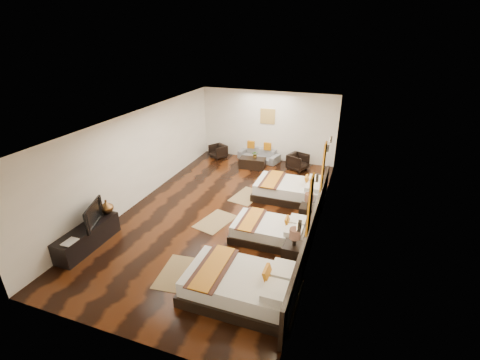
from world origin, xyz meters
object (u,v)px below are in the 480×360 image
at_px(armchair_left, 218,151).
at_px(table_plant, 255,154).
at_px(bed_far, 291,190).
at_px(nightstand_b, 308,212).
at_px(tv, 90,215).
at_px(coffee_table, 252,163).
at_px(book, 65,241).
at_px(armchair_right, 298,162).
at_px(nightstand_a, 294,252).
at_px(sofa, 259,155).
at_px(tv_console, 88,237).
at_px(figurine, 106,206).
at_px(bed_near, 242,286).
at_px(bed_mid, 271,231).

xyz_separation_m(armchair_left, table_plant, (1.79, -0.53, 0.26)).
bearing_deg(bed_far, nightstand_b, -59.54).
height_order(tv, coffee_table, tv).
bearing_deg(book, armchair_right, 61.91).
distance_m(nightstand_a, tv, 5.00).
xyz_separation_m(book, sofa, (2.26, 7.83, -0.32)).
relative_size(bed_far, sofa, 1.31).
bearing_deg(tv_console, bed_far, 45.67).
relative_size(sofa, armchair_right, 2.48).
bearing_deg(coffee_table, armchair_left, 160.81).
bearing_deg(tv, sofa, -38.26).
xyz_separation_m(book, figurine, (0.00, 1.42, 0.16)).
relative_size(tv, table_plant, 3.50).
bearing_deg(nightstand_a, bed_near, -118.00).
height_order(sofa, armchair_right, armchair_right).
relative_size(bed_mid, bed_far, 0.86).
xyz_separation_m(book, armchair_left, (0.55, 7.55, -0.29)).
bearing_deg(nightstand_b, tv, -149.62).
bearing_deg(armchair_right, figurine, 167.57).
relative_size(figurine, sofa, 0.21).
height_order(bed_near, armchair_right, bed_near).
height_order(bed_far, armchair_left, bed_far).
relative_size(nightstand_b, book, 2.59).
height_order(bed_near, bed_mid, bed_near).
height_order(armchair_left, table_plant, table_plant).
height_order(bed_near, figurine, figurine).
bearing_deg(book, tv, 86.35).
bearing_deg(armchair_right, table_plant, 124.24).
distance_m(bed_far, sofa, 3.49).
xyz_separation_m(bed_mid, sofa, (-1.93, 5.36, -0.00)).
relative_size(tv_console, coffee_table, 1.80).
relative_size(armchair_left, coffee_table, 0.61).
height_order(tv_console, sofa, tv_console).
relative_size(bed_near, bed_far, 1.03).
xyz_separation_m(tv, book, (-0.05, -0.78, -0.27)).
height_order(bed_near, sofa, bed_near).
distance_m(bed_mid, tv_console, 4.58).
relative_size(coffee_table, table_plant, 3.47).
height_order(nightstand_b, table_plant, nightstand_b).
xyz_separation_m(nightstand_a, tv_console, (-4.95, -1.04, -0.06)).
xyz_separation_m(bed_mid, nightstand_a, (0.75, -0.80, 0.08)).
relative_size(bed_mid, book, 5.61).
relative_size(tv, book, 2.95).
distance_m(nightstand_b, tv_console, 5.80).
bearing_deg(nightstand_b, coffee_table, 129.07).
bearing_deg(bed_near, coffee_table, 106.14).
bearing_deg(sofa, figurine, -95.49).
xyz_separation_m(nightstand_a, armchair_right, (-1.00, 5.73, -0.02)).
distance_m(bed_near, bed_mid, 2.20).
relative_size(figurine, coffee_table, 0.36).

